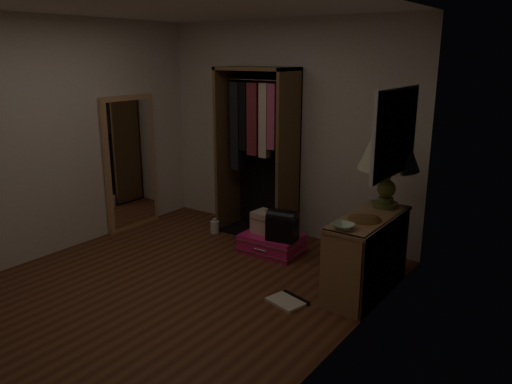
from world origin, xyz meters
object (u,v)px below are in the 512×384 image
at_px(train_case, 269,222).
at_px(white_jug, 215,227).
at_px(open_wardrobe, 259,138).
at_px(table_lamp, 389,153).
at_px(black_bag, 282,224).
at_px(pink_suitcase, 272,243).
at_px(console_bookshelf, 368,252).
at_px(floor_mirror, 131,163).

relative_size(train_case, white_jug, 1.96).
xyz_separation_m(open_wardrobe, table_lamp, (1.78, -0.38, 0.08)).
bearing_deg(open_wardrobe, white_jug, -139.95).
xyz_separation_m(train_case, table_lamp, (1.34, 0.05, 0.95)).
distance_m(open_wardrobe, black_bag, 1.19).
xyz_separation_m(pink_suitcase, white_jug, (-0.94, 0.10, -0.02)).
bearing_deg(train_case, console_bookshelf, -8.76).
height_order(floor_mirror, table_lamp, floor_mirror).
distance_m(pink_suitcase, white_jug, 0.94).
bearing_deg(pink_suitcase, open_wardrobe, 135.19).
relative_size(console_bookshelf, floor_mirror, 0.66).
height_order(table_lamp, white_jug, table_lamp).
xyz_separation_m(floor_mirror, table_lamp, (3.24, 0.39, 0.44)).
distance_m(console_bookshelf, white_jug, 2.26).
xyz_separation_m(console_bookshelf, floor_mirror, (-3.24, -0.04, 0.46)).
relative_size(pink_suitcase, black_bag, 1.98).
relative_size(open_wardrobe, train_case, 5.40).
xyz_separation_m(pink_suitcase, table_lamp, (1.27, 0.08, 1.18)).
distance_m(table_lamp, white_jug, 2.52).
xyz_separation_m(black_bag, table_lamp, (1.09, 0.15, 0.90)).
bearing_deg(console_bookshelf, black_bag, 169.64).
relative_size(console_bookshelf, pink_suitcase, 1.59).
height_order(console_bookshelf, pink_suitcase, console_bookshelf).
height_order(open_wardrobe, pink_suitcase, open_wardrobe).
xyz_separation_m(table_lamp, white_jug, (-2.21, 0.02, -1.21)).
relative_size(floor_mirror, black_bag, 4.80).
relative_size(console_bookshelf, white_jug, 5.80).
relative_size(console_bookshelf, open_wardrobe, 0.55).
height_order(console_bookshelf, open_wardrobe, open_wardrobe).
relative_size(pink_suitcase, train_case, 1.85).
bearing_deg(black_bag, table_lamp, -2.15).
distance_m(console_bookshelf, pink_suitcase, 1.33).
relative_size(console_bookshelf, black_bag, 3.16).
relative_size(floor_mirror, pink_suitcase, 2.42).
bearing_deg(open_wardrobe, pink_suitcase, -42.44).
height_order(floor_mirror, white_jug, floor_mirror).
bearing_deg(pink_suitcase, train_case, 153.62).
height_order(console_bookshelf, train_case, console_bookshelf).
xyz_separation_m(console_bookshelf, open_wardrobe, (-1.78, 0.73, 0.81)).
bearing_deg(pink_suitcase, white_jug, 171.48).
bearing_deg(table_lamp, train_case, -177.69).
bearing_deg(console_bookshelf, train_case, 167.45).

